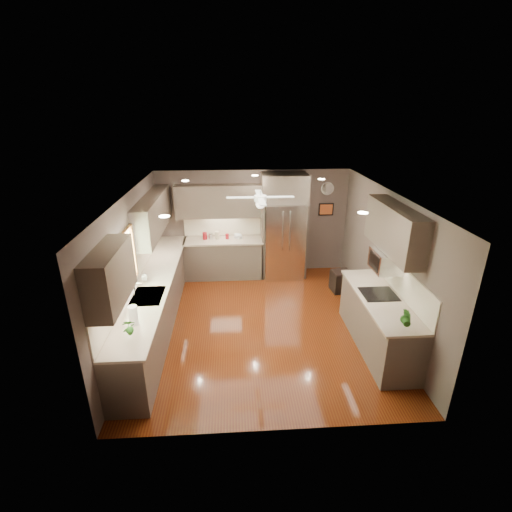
{
  "coord_description": "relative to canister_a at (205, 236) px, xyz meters",
  "views": [
    {
      "loc": [
        -0.49,
        -6.03,
        3.87
      ],
      "look_at": [
        -0.06,
        0.6,
        1.15
      ],
      "focal_mm": 26.0,
      "sensor_mm": 36.0,
      "label": 1
    }
  ],
  "objects": [
    {
      "name": "refrigerator",
      "position": [
        1.85,
        -0.08,
        0.17
      ],
      "size": [
        1.06,
        0.75,
        2.45
      ],
      "color": "silver",
      "rests_on": "ground"
    },
    {
      "name": "sink",
      "position": [
        -0.78,
        -2.74,
        -0.11
      ],
      "size": [
        0.5,
        0.7,
        0.32
      ],
      "color": "silver",
      "rests_on": "left_run"
    },
    {
      "name": "stool",
      "position": [
        3.03,
        -1.0,
        -0.78
      ],
      "size": [
        0.44,
        0.44,
        0.47
      ],
      "color": "black",
      "rests_on": "ground"
    },
    {
      "name": "canister_a",
      "position": [
        0.0,
        0.0,
        0.0
      ],
      "size": [
        0.13,
        0.13,
        0.17
      ],
      "primitive_type": "cylinder",
      "rotation": [
        0.0,
        0.0,
        0.2
      ],
      "color": "maroon",
      "rests_on": "back_run"
    },
    {
      "name": "floor",
      "position": [
        1.15,
        -2.24,
        -1.02
      ],
      "size": [
        5.0,
        5.0,
        0.0
      ],
      "primitive_type": "plane",
      "color": "#4C190A",
      "rests_on": "ground"
    },
    {
      "name": "bowl",
      "position": [
        0.78,
        -0.01,
        -0.05
      ],
      "size": [
        0.27,
        0.27,
        0.05
      ],
      "primitive_type": "imported",
      "rotation": [
        0.0,
        0.0,
        -0.35
      ],
      "color": "#B9AD8B",
      "rests_on": "back_run"
    },
    {
      "name": "wall_left",
      "position": [
        -1.1,
        -2.24,
        0.23
      ],
      "size": [
        0.0,
        5.0,
        5.0
      ],
      "primitive_type": "plane",
      "rotation": [
        1.57,
        0.0,
        1.57
      ],
      "color": "brown",
      "rests_on": "ground"
    },
    {
      "name": "potted_plant_right",
      "position": [
        3.06,
        -3.95,
        0.08
      ],
      "size": [
        0.2,
        0.18,
        0.32
      ],
      "primitive_type": "imported",
      "rotation": [
        0.0,
        0.0,
        -0.23
      ],
      "color": "#25611B",
      "rests_on": "right_run"
    },
    {
      "name": "microwave",
      "position": [
        3.18,
        -2.79,
        0.46
      ],
      "size": [
        0.43,
        0.55,
        0.34
      ],
      "color": "silver",
      "rests_on": "wall_right"
    },
    {
      "name": "wall_front",
      "position": [
        1.15,
        -4.74,
        0.23
      ],
      "size": [
        4.5,
        0.0,
        4.5
      ],
      "primitive_type": "plane",
      "rotation": [
        -1.57,
        0.0,
        0.0
      ],
      "color": "brown",
      "rests_on": "ground"
    },
    {
      "name": "window",
      "position": [
        -1.07,
        -2.74,
        0.53
      ],
      "size": [
        0.05,
        1.12,
        0.92
      ],
      "color": "#BFF2B2",
      "rests_on": "wall_left"
    },
    {
      "name": "wall_clock",
      "position": [
        2.9,
        0.24,
        1.03
      ],
      "size": [
        0.3,
        0.03,
        0.3
      ],
      "color": "white",
      "rests_on": "wall_back"
    },
    {
      "name": "framed_print",
      "position": [
        2.9,
        0.24,
        0.53
      ],
      "size": [
        0.36,
        0.03,
        0.3
      ],
      "color": "black",
      "rests_on": "wall_back"
    },
    {
      "name": "canister_c",
      "position": [
        0.29,
        0.01,
        0.01
      ],
      "size": [
        0.13,
        0.13,
        0.17
      ],
      "primitive_type": "cylinder",
      "rotation": [
        0.0,
        0.0,
        -0.27
      ],
      "color": "#B9AD8B",
      "rests_on": "back_run"
    },
    {
      "name": "ceiling_fan",
      "position": [
        1.15,
        -1.94,
        1.31
      ],
      "size": [
        1.18,
        1.18,
        0.32
      ],
      "color": "white",
      "rests_on": "ceiling"
    },
    {
      "name": "back_run",
      "position": [
        0.43,
        -0.04,
        -0.54
      ],
      "size": [
        1.85,
        0.65,
        1.45
      ],
      "color": "brown",
      "rests_on": "ground"
    },
    {
      "name": "recessed_lights",
      "position": [
        1.11,
        -1.84,
        1.47
      ],
      "size": [
        2.84,
        3.14,
        0.01
      ],
      "color": "white",
      "rests_on": "ceiling"
    },
    {
      "name": "left_run",
      "position": [
        -0.8,
        -2.09,
        -0.54
      ],
      "size": [
        0.65,
        4.7,
        1.45
      ],
      "color": "brown",
      "rests_on": "ground"
    },
    {
      "name": "canister_d",
      "position": [
        0.52,
        -0.0,
        -0.02
      ],
      "size": [
        0.1,
        0.1,
        0.12
      ],
      "primitive_type": "cylinder",
      "rotation": [
        0.0,
        0.0,
        0.22
      ],
      "color": "maroon",
      "rests_on": "back_run"
    },
    {
      "name": "potted_plant_left",
      "position": [
        -0.78,
        -3.93,
        0.08
      ],
      "size": [
        0.2,
        0.17,
        0.33
      ],
      "primitive_type": "imported",
      "rotation": [
        0.0,
        0.0,
        0.31
      ],
      "color": "#25611B",
      "rests_on": "left_run"
    },
    {
      "name": "ceiling",
      "position": [
        1.15,
        -2.24,
        1.48
      ],
      "size": [
        5.0,
        5.0,
        0.0
      ],
      "primitive_type": "plane",
      "rotation": [
        3.14,
        0.0,
        0.0
      ],
      "color": "white",
      "rests_on": "ground"
    },
    {
      "name": "uppers",
      "position": [
        0.41,
        -1.53,
        0.85
      ],
      "size": [
        4.5,
        4.7,
        0.95
      ],
      "color": "brown",
      "rests_on": "wall_left"
    },
    {
      "name": "right_run",
      "position": [
        3.08,
        -3.04,
        -0.54
      ],
      "size": [
        0.7,
        2.2,
        1.45
      ],
      "color": "brown",
      "rests_on": "ground"
    },
    {
      "name": "wall_right",
      "position": [
        3.4,
        -2.24,
        0.23
      ],
      "size": [
        0.0,
        5.0,
        5.0
      ],
      "primitive_type": "plane",
      "rotation": [
        1.57,
        0.0,
        -1.57
      ],
      "color": "brown",
      "rests_on": "ground"
    },
    {
      "name": "paper_towel",
      "position": [
        -0.79,
        -3.6,
        0.06
      ],
      "size": [
        0.13,
        0.13,
        0.33
      ],
      "color": "white",
      "rests_on": "left_run"
    },
    {
      "name": "soap_bottle",
      "position": [
        -0.93,
        -2.18,
        0.01
      ],
      "size": [
        0.09,
        0.09,
        0.18
      ],
      "primitive_type": "imported",
      "rotation": [
        0.0,
        0.0,
        0.2
      ],
      "color": "white",
      "rests_on": "left_run"
    },
    {
      "name": "canister_b",
      "position": [
        0.14,
        0.01,
        -0.01
      ],
      "size": [
        0.13,
        0.13,
        0.15
      ],
      "primitive_type": "cylinder",
      "rotation": [
        0.0,
        0.0,
        -0.39
      ],
      "color": "silver",
      "rests_on": "back_run"
    },
    {
      "name": "wall_back",
      "position": [
        1.15,
        0.26,
        0.23
      ],
      "size": [
        4.5,
        0.0,
        4.5
      ],
      "primitive_type": "plane",
      "rotation": [
        1.57,
        0.0,
        0.0
      ],
      "color": "brown",
      "rests_on": "ground"
    }
  ]
}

